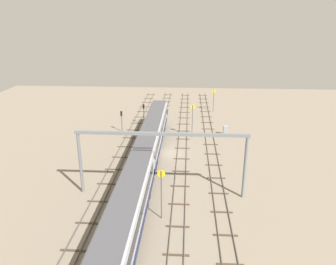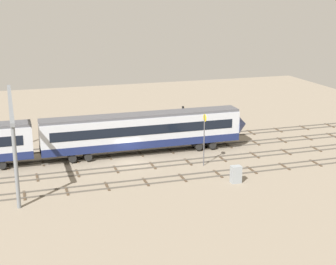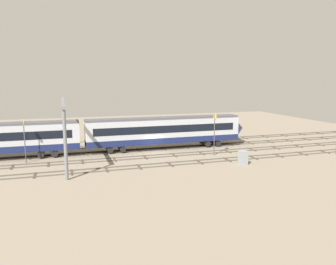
% 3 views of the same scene
% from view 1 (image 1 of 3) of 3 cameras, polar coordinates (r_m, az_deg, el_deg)
% --- Properties ---
extents(ground_plane, '(100.39, 100.39, 0.00)m').
position_cam_1_polar(ground_plane, '(51.41, -0.19, -3.63)').
color(ground_plane, gray).
extents(track_near_foreground, '(84.39, 2.40, 0.16)m').
position_cam_1_polar(track_near_foreground, '(51.44, 7.75, -3.72)').
color(track_near_foreground, '#59544C').
rests_on(track_near_foreground, ground).
extents(track_second_near, '(84.39, 2.40, 0.16)m').
position_cam_1_polar(track_second_near, '(51.30, 2.45, -3.62)').
color(track_second_near, '#59544C').
rests_on(track_second_near, ground).
extents(track_with_train, '(84.39, 2.40, 0.16)m').
position_cam_1_polar(track_with_train, '(51.59, -2.82, -3.49)').
color(track_with_train, '#59544C').
rests_on(track_with_train, ground).
extents(track_second_far, '(84.39, 2.40, 0.16)m').
position_cam_1_polar(track_second_far, '(52.31, -8.00, -3.33)').
color(track_second_far, '#59544C').
rests_on(track_second_far, ground).
extents(train, '(50.40, 3.24, 4.80)m').
position_cam_1_polar(train, '(41.84, -4.32, -5.37)').
color(train, '#B7BCC6').
rests_on(train, ground).
extents(overhead_gantry, '(0.40, 19.94, 7.96)m').
position_cam_1_polar(overhead_gantry, '(37.42, -1.17, -2.61)').
color(overhead_gantry, slate).
rests_on(overhead_gantry, ground).
extents(speed_sign_near_foreground, '(0.14, 0.82, 5.65)m').
position_cam_1_polar(speed_sign_near_foreground, '(34.13, -1.17, -9.81)').
color(speed_sign_near_foreground, '#4C4C51').
rests_on(speed_sign_near_foreground, ground).
extents(speed_sign_mid_trackside, '(0.14, 0.84, 5.95)m').
position_cam_1_polar(speed_sign_mid_trackside, '(57.20, 4.29, 2.73)').
color(speed_sign_mid_trackside, '#4C4C51').
rests_on(speed_sign_mid_trackside, ground).
extents(speed_sign_far_trackside, '(0.14, 0.82, 5.02)m').
position_cam_1_polar(speed_sign_far_trackside, '(74.00, 7.99, 6.06)').
color(speed_sign_far_trackside, '#4C4C51').
rests_on(speed_sign_far_trackside, ground).
extents(signal_light_trackside_approach, '(0.31, 0.32, 4.17)m').
position_cam_1_polar(signal_light_trackside_approach, '(64.29, -4.27, 3.73)').
color(signal_light_trackside_approach, '#4C4C51').
rests_on(signal_light_trackside_approach, ground).
extents(signal_light_trackside_departure, '(0.31, 0.32, 3.97)m').
position_cam_1_polar(signal_light_trackside_departure, '(60.69, -8.12, 2.49)').
color(signal_light_trackside_departure, '#4C4C51').
rests_on(signal_light_trackside_departure, ground).
extents(relay_cabinet, '(1.07, 0.76, 1.80)m').
position_cam_1_polar(relay_cabinet, '(59.57, 9.99, 0.31)').
color(relay_cabinet, gray).
rests_on(relay_cabinet, ground).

